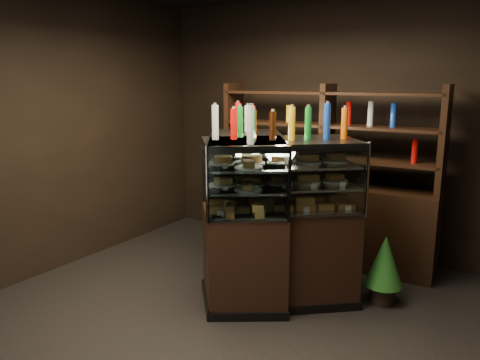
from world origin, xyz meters
name	(u,v)px	position (x,y,z in m)	size (l,w,h in m)	color
ground	(236,344)	(0.00, 0.00, 0.00)	(5.00, 5.00, 0.00)	black
room_shell	(236,94)	(0.00, 0.00, 1.94)	(5.02, 5.02, 3.01)	black
display_case	(262,243)	(-0.28, 0.90, 0.51)	(1.83, 1.56, 1.53)	black
food_display	(262,177)	(-0.28, 0.90, 1.16)	(1.37, 1.16, 0.47)	#DE924F
bottles_top	(263,122)	(-0.28, 0.90, 1.66)	(1.20, 1.02, 0.30)	#147223
potted_conifer	(385,260)	(0.78, 1.32, 0.42)	(0.35, 0.35, 0.74)	black
back_shelving	(324,208)	(-0.12, 2.05, 0.61)	(2.46, 0.50, 2.00)	black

